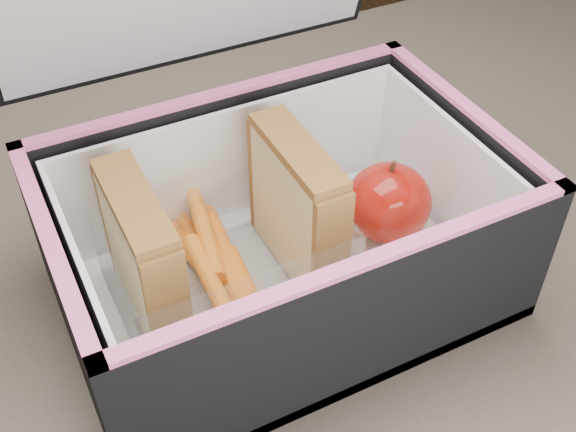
% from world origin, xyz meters
% --- Properties ---
extents(kitchen_table, '(1.20, 0.80, 0.75)m').
position_xyz_m(kitchen_table, '(0.00, 0.00, 0.66)').
color(kitchen_table, brown).
rests_on(kitchen_table, ground).
extents(lunch_bag, '(0.31, 0.27, 0.31)m').
position_xyz_m(lunch_bag, '(-0.06, 0.04, 0.82)').
color(lunch_bag, black).
rests_on(lunch_bag, kitchen_table).
extents(plastic_tub, '(0.16, 0.11, 0.06)m').
position_xyz_m(plastic_tub, '(-0.10, 0.04, 0.80)').
color(plastic_tub, white).
rests_on(plastic_tub, lunch_bag).
extents(sandwich_left, '(0.03, 0.10, 0.11)m').
position_xyz_m(sandwich_left, '(-0.16, 0.04, 0.82)').
color(sandwich_left, beige).
rests_on(sandwich_left, plastic_tub).
extents(sandwich_right, '(0.03, 0.10, 0.11)m').
position_xyz_m(sandwich_right, '(-0.05, 0.04, 0.82)').
color(sandwich_right, beige).
rests_on(sandwich_right, plastic_tub).
extents(carrot_sticks, '(0.04, 0.16, 0.03)m').
position_xyz_m(carrot_sticks, '(-0.11, 0.05, 0.78)').
color(carrot_sticks, orange).
rests_on(carrot_sticks, plastic_tub).
extents(paper_napkin, '(0.08, 0.08, 0.01)m').
position_xyz_m(paper_napkin, '(0.03, 0.04, 0.77)').
color(paper_napkin, white).
rests_on(paper_napkin, lunch_bag).
extents(red_apple, '(0.07, 0.07, 0.07)m').
position_xyz_m(red_apple, '(0.03, 0.03, 0.80)').
color(red_apple, '#8D0B00').
rests_on(red_apple, paper_napkin).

